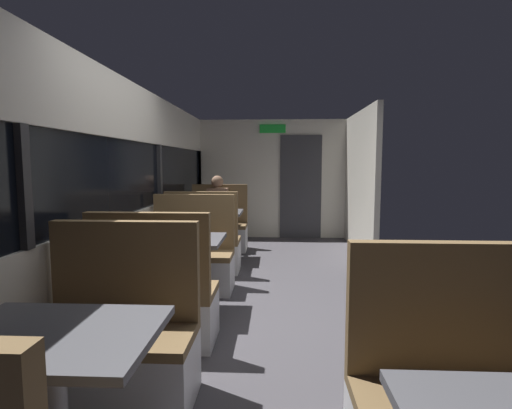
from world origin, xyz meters
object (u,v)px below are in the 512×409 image
at_px(dining_table_near_window, 53,354).
at_px(coffee_cup_primary, 219,208).
at_px(dining_table_far_window, 212,218).
at_px(dining_table_mid_window, 176,248).
at_px(bench_near_window_facing_entry, 118,349).
at_px(bench_far_window_facing_entry, 219,230).
at_px(seated_passenger, 218,219).
at_px(bench_far_window_facing_end, 204,248).
at_px(bench_mid_window_facing_entry, 192,262).
at_px(bench_mid_window_facing_end, 156,304).

relative_size(dining_table_near_window, coffee_cup_primary, 10.00).
bearing_deg(dining_table_far_window, dining_table_mid_window, -90.00).
bearing_deg(bench_near_window_facing_entry, bench_far_window_facing_entry, 90.00).
height_order(dining_table_mid_window, seated_passenger, seated_passenger).
height_order(bench_far_window_facing_end, bench_far_window_facing_entry, same).
bearing_deg(dining_table_near_window, seated_passenger, 90.00).
bearing_deg(bench_far_window_facing_end, bench_mid_window_facing_entry, -90.00).
bearing_deg(dining_table_mid_window, dining_table_far_window, 90.00).
xyz_separation_m(seated_passenger, coffee_cup_primary, (0.10, -0.58, 0.25)).
relative_size(bench_mid_window_facing_end, coffee_cup_primary, 12.22).
bearing_deg(bench_mid_window_facing_end, seated_passenger, 90.00).
bearing_deg(bench_far_window_facing_end, dining_table_mid_window, -90.00).
xyz_separation_m(dining_table_near_window, dining_table_far_window, (0.00, 4.38, 0.00)).
xyz_separation_m(dining_table_near_window, seated_passenger, (0.00, 5.00, -0.10)).
bearing_deg(seated_passenger, bench_mid_window_facing_end, -90.00).
relative_size(bench_mid_window_facing_end, dining_table_far_window, 1.22).
xyz_separation_m(bench_mid_window_facing_entry, bench_far_window_facing_end, (0.00, 0.79, 0.00)).
relative_size(bench_near_window_facing_entry, bench_far_window_facing_end, 1.00).
xyz_separation_m(dining_table_mid_window, bench_far_window_facing_entry, (0.00, 2.89, -0.31)).
xyz_separation_m(bench_mid_window_facing_end, coffee_cup_primary, (0.10, 2.93, 0.46)).
distance_m(bench_mid_window_facing_end, bench_far_window_facing_entry, 3.59).
distance_m(dining_table_near_window, coffee_cup_primary, 4.42).
bearing_deg(dining_table_near_window, bench_far_window_facing_end, 90.00).
bearing_deg(dining_table_near_window, bench_far_window_facing_entry, 90.00).
xyz_separation_m(dining_table_mid_window, bench_mid_window_facing_entry, (0.00, 0.70, -0.31)).
relative_size(dining_table_near_window, bench_mid_window_facing_entry, 0.82).
relative_size(bench_far_window_facing_end, coffee_cup_primary, 12.22).
height_order(seated_passenger, coffee_cup_primary, seated_passenger).
bearing_deg(bench_near_window_facing_entry, dining_table_mid_window, 90.00).
xyz_separation_m(bench_mid_window_facing_end, seated_passenger, (0.00, 3.51, 0.21)).
relative_size(bench_far_window_facing_end, bench_far_window_facing_entry, 1.00).
relative_size(bench_mid_window_facing_entry, bench_far_window_facing_end, 1.00).
height_order(bench_near_window_facing_entry, bench_mid_window_facing_end, same).
relative_size(bench_near_window_facing_entry, bench_mid_window_facing_end, 1.00).
bearing_deg(dining_table_near_window, dining_table_mid_window, 90.00).
bearing_deg(bench_far_window_facing_entry, bench_mid_window_facing_entry, -90.00).
xyz_separation_m(bench_near_window_facing_entry, coffee_cup_primary, (0.10, 3.72, 0.46)).
bearing_deg(seated_passenger, bench_mid_window_facing_entry, -90.00).
bearing_deg(coffee_cup_primary, bench_near_window_facing_entry, -91.50).
distance_m(dining_table_mid_window, coffee_cup_primary, 2.24).
height_order(dining_table_far_window, seated_passenger, seated_passenger).
relative_size(bench_mid_window_facing_end, bench_far_window_facing_entry, 1.00).
relative_size(dining_table_far_window, bench_far_window_facing_end, 0.82).
relative_size(dining_table_near_window, seated_passenger, 0.71).
distance_m(bench_near_window_facing_entry, coffee_cup_primary, 3.75).
relative_size(dining_table_far_window, bench_far_window_facing_entry, 0.82).
relative_size(dining_table_mid_window, bench_far_window_facing_entry, 0.82).
bearing_deg(bench_far_window_facing_end, dining_table_far_window, 90.00).
relative_size(bench_mid_window_facing_entry, bench_far_window_facing_entry, 1.00).
height_order(dining_table_mid_window, dining_table_far_window, same).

